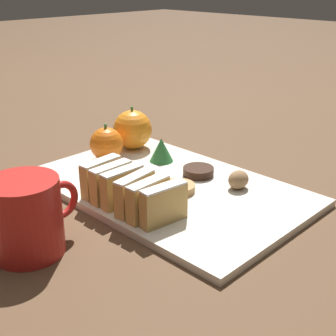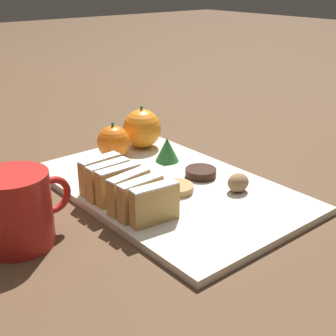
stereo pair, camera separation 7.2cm
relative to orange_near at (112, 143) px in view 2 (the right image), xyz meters
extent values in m
plane|color=#513823|center=(0.00, -0.16, -0.04)|extent=(6.00, 6.00, 0.00)
cube|color=silver|center=(0.00, -0.16, -0.04)|extent=(0.29, 0.45, 0.01)
cube|color=tan|center=(-0.09, -0.25, 0.00)|extent=(0.07, 0.03, 0.05)
cube|color=white|center=(-0.09, -0.25, 0.02)|extent=(0.07, 0.03, 0.00)
cube|color=tan|center=(-0.09, -0.22, 0.00)|extent=(0.07, 0.02, 0.05)
cube|color=white|center=(-0.09, -0.22, 0.02)|extent=(0.07, 0.02, 0.00)
cube|color=tan|center=(-0.10, -0.19, 0.00)|extent=(0.07, 0.03, 0.05)
cube|color=white|center=(-0.10, -0.19, 0.02)|extent=(0.07, 0.03, 0.00)
cube|color=tan|center=(-0.09, -0.16, 0.00)|extent=(0.07, 0.02, 0.05)
cube|color=white|center=(-0.09, -0.16, 0.02)|extent=(0.07, 0.02, 0.00)
cube|color=tan|center=(-0.09, -0.14, 0.00)|extent=(0.07, 0.02, 0.05)
cube|color=white|center=(-0.09, -0.14, 0.02)|extent=(0.07, 0.02, 0.00)
cube|color=tan|center=(-0.09, -0.11, 0.00)|extent=(0.07, 0.02, 0.05)
cube|color=white|center=(-0.09, -0.11, 0.02)|extent=(0.07, 0.02, 0.00)
sphere|color=orange|center=(0.00, 0.00, 0.00)|extent=(0.06, 0.06, 0.06)
cylinder|color=#38702D|center=(0.00, 0.00, 0.03)|extent=(0.01, 0.01, 0.01)
sphere|color=orange|center=(0.08, 0.01, 0.01)|extent=(0.08, 0.08, 0.08)
cylinder|color=#38702D|center=(0.08, 0.01, 0.05)|extent=(0.01, 0.01, 0.01)
ellipsoid|color=#8E6B47|center=(0.07, -0.25, -0.02)|extent=(0.04, 0.03, 0.03)
cylinder|color=black|center=(0.07, -0.17, -0.02)|extent=(0.05, 0.05, 0.01)
cylinder|color=#B27F47|center=(0.00, -0.19, -0.03)|extent=(0.05, 0.05, 0.01)
cone|color=#2D7538|center=(0.07, -0.08, -0.01)|extent=(0.04, 0.04, 0.05)
cylinder|color=red|center=(-0.25, -0.16, 0.01)|extent=(0.09, 0.09, 0.10)
torus|color=red|center=(-0.20, -0.16, 0.01)|extent=(0.06, 0.01, 0.06)
camera|label=1|loc=(-0.50, -0.66, 0.30)|focal=50.00mm
camera|label=2|loc=(-0.45, -0.71, 0.30)|focal=50.00mm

